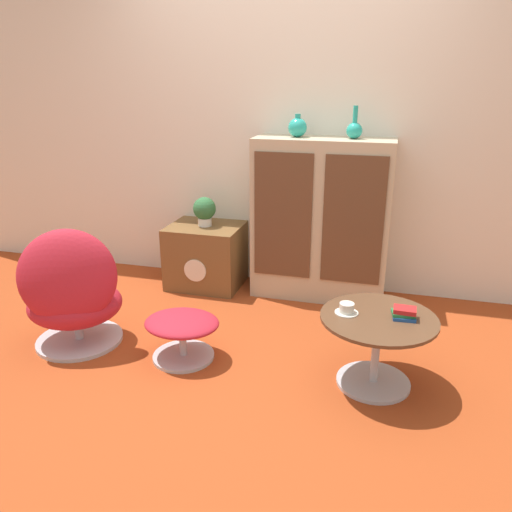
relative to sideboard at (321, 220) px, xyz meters
name	(u,v)px	position (x,y,z in m)	size (l,w,h in m)	color
ground_plane	(230,365)	(-0.34, -1.17, -0.60)	(12.00, 12.00, 0.00)	#9E3D19
wall_back	(285,120)	(-0.34, 0.22, 0.70)	(6.40, 0.06, 2.60)	silver
sideboard	(321,220)	(0.00, 0.00, 0.00)	(1.00, 0.38, 1.20)	tan
tv_console	(206,255)	(-0.91, -0.05, -0.35)	(0.57, 0.49, 0.50)	brown
egg_chair	(72,293)	(-1.34, -1.20, -0.24)	(0.74, 0.72, 0.79)	#B7B7BC
ottoman	(182,328)	(-0.64, -1.16, -0.40)	(0.45, 0.38, 0.28)	#B7B7BC
coffee_table	(377,340)	(0.49, -1.13, -0.33)	(0.62, 0.62, 0.41)	#B7B7BC
vase_leftmost	(298,127)	(-0.20, 0.00, 0.67)	(0.13, 0.13, 0.16)	teal
vase_inner_left	(354,129)	(0.20, 0.00, 0.66)	(0.11, 0.11, 0.22)	teal
potted_plant	(204,210)	(-0.91, -0.05, 0.03)	(0.18, 0.18, 0.23)	silver
teacup	(347,309)	(0.32, -1.13, -0.17)	(0.13, 0.13, 0.06)	silver
book_stack	(404,313)	(0.61, -1.11, -0.16)	(0.13, 0.11, 0.06)	#1E478C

